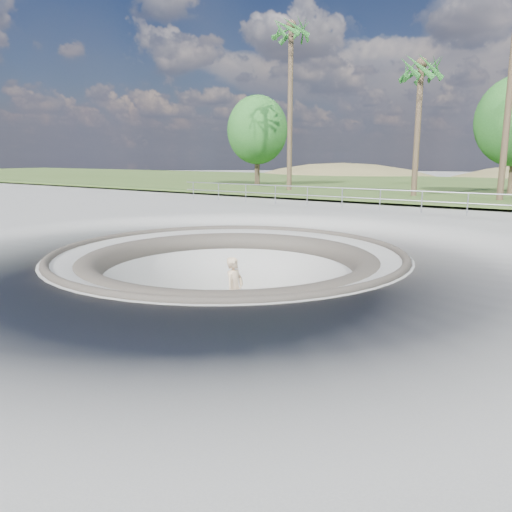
% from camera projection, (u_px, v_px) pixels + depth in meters
% --- Properties ---
extents(ground, '(180.00, 180.00, 0.00)m').
position_uv_depth(ground, '(229.00, 252.00, 14.55)').
color(ground, '#969691').
rests_on(ground, ground).
extents(skate_bowl, '(14.00, 14.00, 4.10)m').
position_uv_depth(skate_bowl, '(230.00, 312.00, 14.91)').
color(skate_bowl, '#969691').
rests_on(skate_bowl, ground).
extents(grass_strip, '(180.00, 36.00, 0.12)m').
position_uv_depth(grass_strip, '(475.00, 187.00, 41.96)').
color(grass_strip, '#3B5421').
rests_on(grass_strip, ground).
extents(safety_railing, '(25.00, 0.06, 1.03)m').
position_uv_depth(safety_railing, '(380.00, 200.00, 24.10)').
color(safety_railing, '#999BA2').
rests_on(safety_railing, ground).
extents(skateboard, '(0.79, 0.32, 0.08)m').
position_uv_depth(skateboard, '(235.00, 323.00, 14.02)').
color(skateboard, olive).
rests_on(skateboard, ground).
extents(skater, '(0.48, 0.70, 1.85)m').
position_uv_depth(skater, '(234.00, 290.00, 13.83)').
color(skater, beige).
rests_on(skater, skateboard).
extents(palm_a, '(2.60, 2.60, 12.33)m').
position_uv_depth(palm_a, '(291.00, 37.00, 34.82)').
color(palm_a, brown).
rests_on(palm_a, ground).
extents(palm_b, '(2.60, 2.60, 8.90)m').
position_uv_depth(palm_b, '(421.00, 72.00, 30.29)').
color(palm_b, brown).
rests_on(palm_b, ground).
extents(bushy_tree_left, '(5.31, 4.82, 7.65)m').
position_uv_depth(bushy_tree_left, '(257.00, 130.00, 42.54)').
color(bushy_tree_left, brown).
rests_on(bushy_tree_left, ground).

